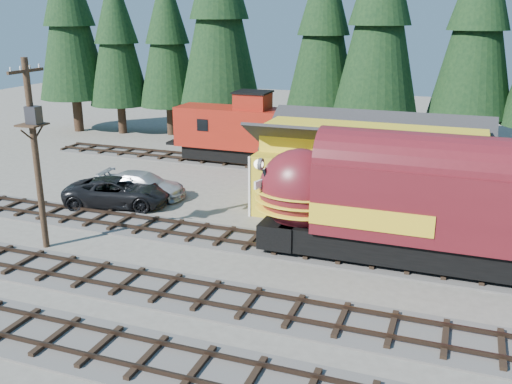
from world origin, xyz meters
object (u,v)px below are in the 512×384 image
(depot, at_px, (370,161))
(locomotive, at_px, (433,211))
(caboose, at_px, (241,131))
(pickup_truck_a, at_px, (118,192))
(utility_pole, at_px, (35,143))
(pickup_truck_b, at_px, (143,185))

(depot, xyz_separation_m, locomotive, (3.80, -6.50, -0.31))
(caboose, relative_size, pickup_truck_a, 1.60)
(locomotive, bearing_deg, caboose, 135.93)
(locomotive, distance_m, caboose, 20.13)
(depot, distance_m, utility_pole, 17.29)
(caboose, xyz_separation_m, utility_pole, (-2.95, -17.94, 2.60))
(locomotive, height_order, caboose, caboose)
(depot, bearing_deg, locomotive, -59.69)
(locomotive, relative_size, caboose, 1.75)
(locomotive, xyz_separation_m, caboose, (-14.46, 14.00, -0.16))
(caboose, bearing_deg, utility_pole, -99.34)
(locomotive, bearing_deg, utility_pole, -167.26)
(caboose, height_order, pickup_truck_b, caboose)
(caboose, relative_size, utility_pole, 1.08)
(depot, bearing_deg, pickup_truck_b, -171.22)
(locomotive, distance_m, utility_pole, 18.02)
(depot, relative_size, utility_pole, 1.43)
(caboose, bearing_deg, depot, -35.12)
(depot, distance_m, pickup_truck_b, 13.64)
(pickup_truck_a, relative_size, pickup_truck_b, 1.13)
(depot, bearing_deg, utility_pole, -142.52)
(locomotive, xyz_separation_m, pickup_truck_a, (-17.63, 2.50, -1.82))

